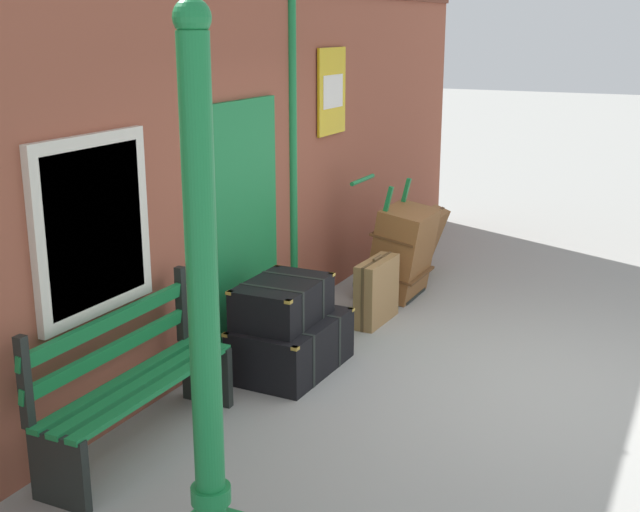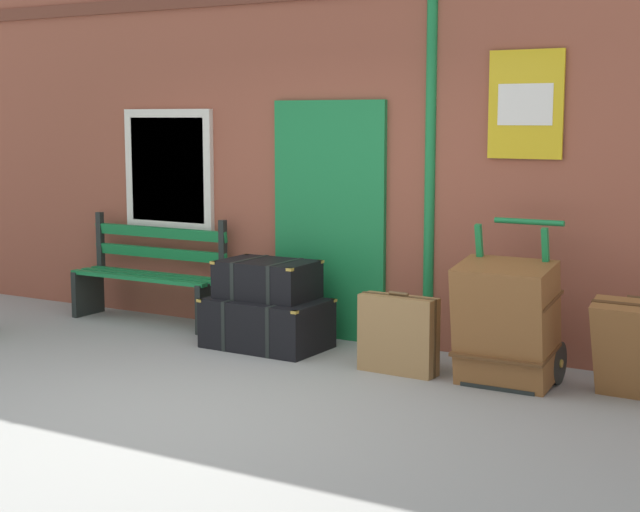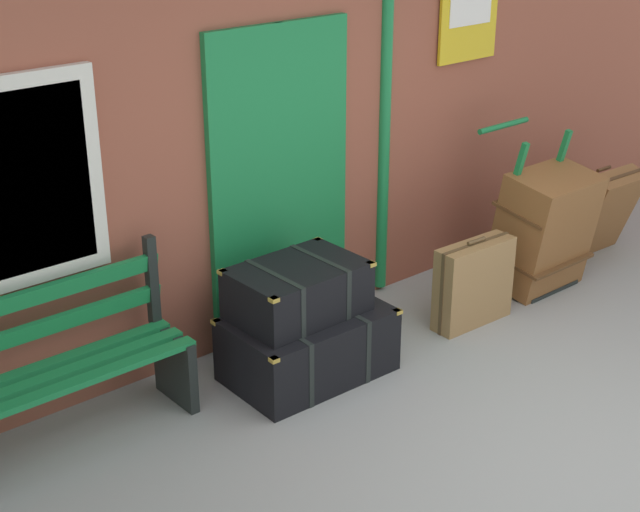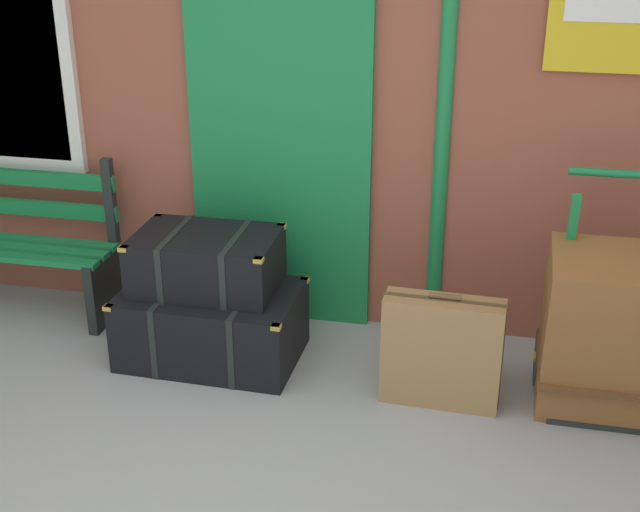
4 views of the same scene
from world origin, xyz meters
TOP-DOWN VIEW (x-y plane):
  - brick_facade at (-0.02, 2.60)m, footprint 10.40×0.35m
  - steamer_trunk_base at (-0.49, 1.83)m, footprint 1.02×0.67m
  - steamer_trunk_middle at (-0.52, 1.88)m, footprint 0.82×0.56m
  - porters_trolley at (1.69, 1.87)m, footprint 0.71×0.63m
  - large_brown_trunk at (1.69, 1.69)m, footprint 0.70×0.57m
  - suitcase_slate at (0.85, 1.64)m, footprint 0.63×0.21m

SIDE VIEW (x-z plane):
  - steamer_trunk_base at x=-0.49m, z-range 0.00..0.42m
  - porters_trolley at x=1.69m, z-range -0.32..0.87m
  - suitcase_slate at x=0.85m, z-range -0.02..0.62m
  - large_brown_trunk at x=1.69m, z-range 0.00..0.94m
  - steamer_trunk_middle at x=-0.52m, z-range 0.42..0.74m
  - brick_facade at x=-0.02m, z-range 0.00..3.20m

